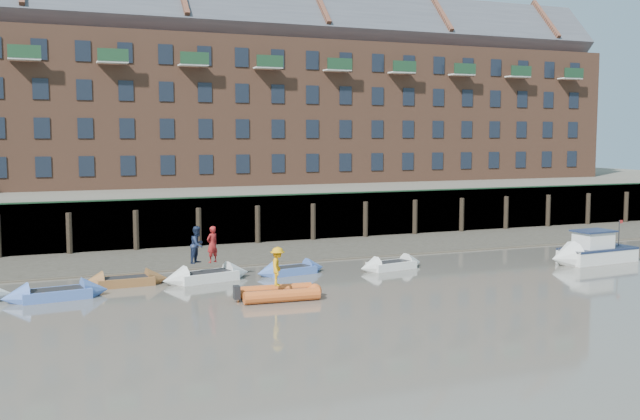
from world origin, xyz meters
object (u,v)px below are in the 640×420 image
rowboat_5 (391,265)px  rib_tender (282,293)px  rowboat_2 (125,281)px  person_rib_crew (278,266)px  rowboat_1 (56,294)px  motor_launch (586,253)px  rowboat_4 (291,270)px  person_rower_b (197,245)px  person_rower_a (212,244)px  rowboat_3 (207,276)px

rowboat_5 → rib_tender: bearing=-159.4°
rowboat_2 → person_rib_crew: size_ratio=2.43×
rowboat_5 → rib_tender: rowboat_5 is taller
rowboat_1 → rib_tender: (9.35, -3.80, 0.05)m
rowboat_5 → motor_launch: 11.45m
rowboat_5 → motor_launch: (11.17, -2.51, 0.40)m
rowboat_2 → person_rib_crew: bearing=-46.0°
person_rib_crew → motor_launch: bearing=-60.1°
rowboat_2 → motor_launch: (25.28, -3.39, 0.39)m
rowboat_1 → rowboat_4: size_ratio=1.15×
rowboat_1 → rowboat_2: bearing=23.8°
motor_launch → person_rower_b: bearing=-12.9°
rowboat_1 → person_rower_a: person_rower_a is taller
rowboat_2 → rowboat_3: rowboat_3 is taller
rowboat_4 → rowboat_5: 5.63m
person_rower_a → person_rower_b: person_rower_b is taller
person_rower_b → person_rower_a: bearing=-53.3°
rowboat_3 → person_rower_b: person_rower_b is taller
rowboat_5 → person_rower_b: (-10.58, 0.62, 1.64)m
rib_tender → motor_launch: bearing=10.7°
rowboat_2 → rowboat_4: bearing=-3.6°
person_rower_a → person_rib_crew: 5.56m
rowboat_2 → motor_launch: size_ratio=0.72×
rowboat_1 → person_rower_b: person_rower_b is taller
rowboat_1 → rib_tender: rowboat_1 is taller
rowboat_2 → rowboat_1: bearing=-151.9°
person_rower_b → motor_launch: bearing=-55.7°
rib_tender → person_rib_crew: (-0.16, 0.08, 1.20)m
rowboat_3 → rib_tender: bearing=-80.5°
rowboat_2 → person_rib_crew: person_rib_crew is taller
rowboat_1 → person_rower_b: (6.82, 1.66, 1.62)m
rib_tender → person_rower_b: bearing=118.7°
rowboat_1 → person_rower_a: 7.88m
person_rib_crew → person_rower_b: bearing=47.1°
rowboat_2 → rib_tender: rowboat_2 is taller
rowboat_2 → rowboat_5: bearing=-5.9°
rowboat_1 → rowboat_2: size_ratio=1.11×
rowboat_3 → person_rower_a: 1.63m
rowboat_5 → person_rower_a: bearing=166.4°
motor_launch → person_rower_a: 21.27m
rowboat_2 → person_rower_a: size_ratio=2.30×
person_rower_a → person_rib_crew: size_ratio=1.06×
rowboat_2 → person_rib_crew: 8.27m
rowboat_4 → person_rower_b: size_ratio=2.19×
rowboat_3 → motor_launch: 21.54m
rowboat_1 → rowboat_2: 3.81m
rowboat_4 → rib_tender: size_ratio=1.09×
rowboat_2 → rowboat_3: (3.96, -0.36, 0.02)m
rowboat_1 → motor_launch: (28.56, -1.47, 0.37)m
rowboat_1 → rowboat_4: bearing=1.7°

